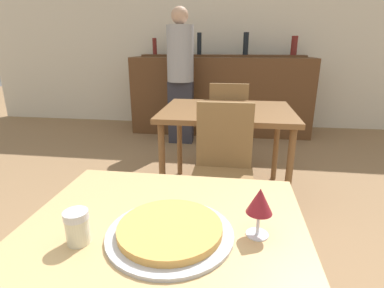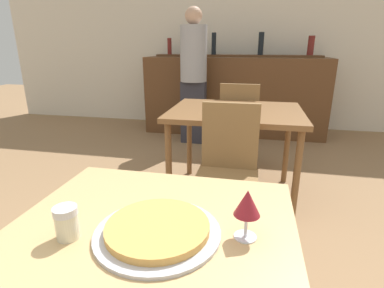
{
  "view_description": "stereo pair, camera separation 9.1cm",
  "coord_description": "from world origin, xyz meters",
  "px_view_note": "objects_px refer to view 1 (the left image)",
  "views": [
    {
      "loc": [
        0.21,
        -0.82,
        1.28
      ],
      "look_at": [
        0.02,
        0.55,
        0.82
      ],
      "focal_mm": 28.0,
      "sensor_mm": 36.0,
      "label": 1
    },
    {
      "loc": [
        0.3,
        -0.8,
        1.28
      ],
      "look_at": [
        0.02,
        0.55,
        0.82
      ],
      "focal_mm": 28.0,
      "sensor_mm": 36.0,
      "label": 2
    }
  ],
  "objects_px": {
    "chair_far_side_front": "(223,163)",
    "chair_far_side_back": "(228,120)",
    "pizza_tray": "(170,231)",
    "person_standing": "(180,73)",
    "wine_glass": "(260,202)",
    "cheese_shaker": "(77,227)"
  },
  "relations": [
    {
      "from": "chair_far_side_front",
      "to": "wine_glass",
      "type": "height_order",
      "value": "chair_far_side_front"
    },
    {
      "from": "person_standing",
      "to": "wine_glass",
      "type": "distance_m",
      "value": 3.19
    },
    {
      "from": "chair_far_side_back",
      "to": "pizza_tray",
      "type": "distance_m",
      "value": 2.29
    },
    {
      "from": "chair_far_side_back",
      "to": "cheese_shaker",
      "type": "xyz_separation_m",
      "value": [
        -0.38,
        -2.35,
        0.24
      ]
    },
    {
      "from": "chair_far_side_front",
      "to": "pizza_tray",
      "type": "height_order",
      "value": "chair_far_side_front"
    },
    {
      "from": "chair_far_side_front",
      "to": "cheese_shaker",
      "type": "height_order",
      "value": "chair_far_side_front"
    },
    {
      "from": "chair_far_side_front",
      "to": "person_standing",
      "type": "xyz_separation_m",
      "value": [
        -0.65,
        2.05,
        0.41
      ]
    },
    {
      "from": "chair_far_side_front",
      "to": "person_standing",
      "type": "bearing_deg",
      "value": 107.65
    },
    {
      "from": "chair_far_side_front",
      "to": "person_standing",
      "type": "distance_m",
      "value": 2.19
    },
    {
      "from": "cheese_shaker",
      "to": "wine_glass",
      "type": "distance_m",
      "value": 0.54
    },
    {
      "from": "chair_far_side_front",
      "to": "person_standing",
      "type": "height_order",
      "value": "person_standing"
    },
    {
      "from": "chair_far_side_front",
      "to": "pizza_tray",
      "type": "bearing_deg",
      "value": -96.47
    },
    {
      "from": "chair_far_side_back",
      "to": "wine_glass",
      "type": "distance_m",
      "value": 2.27
    },
    {
      "from": "pizza_tray",
      "to": "cheese_shaker",
      "type": "xyz_separation_m",
      "value": [
        -0.26,
        -0.07,
        0.04
      ]
    },
    {
      "from": "person_standing",
      "to": "wine_glass",
      "type": "xyz_separation_m",
      "value": [
        0.8,
        -3.09,
        -0.1
      ]
    },
    {
      "from": "wine_glass",
      "to": "chair_far_side_back",
      "type": "bearing_deg",
      "value": 93.67
    },
    {
      "from": "chair_far_side_front",
      "to": "pizza_tray",
      "type": "xyz_separation_m",
      "value": [
        -0.12,
        -1.08,
        0.21
      ]
    },
    {
      "from": "chair_far_side_front",
      "to": "pizza_tray",
      "type": "relative_size",
      "value": 2.35
    },
    {
      "from": "chair_far_side_front",
      "to": "chair_far_side_back",
      "type": "height_order",
      "value": "same"
    },
    {
      "from": "chair_far_side_front",
      "to": "person_standing",
      "type": "relative_size",
      "value": 0.53
    },
    {
      "from": "cheese_shaker",
      "to": "chair_far_side_front",
      "type": "bearing_deg",
      "value": 71.6
    },
    {
      "from": "chair_far_side_front",
      "to": "chair_far_side_back",
      "type": "relative_size",
      "value": 1.0
    }
  ]
}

